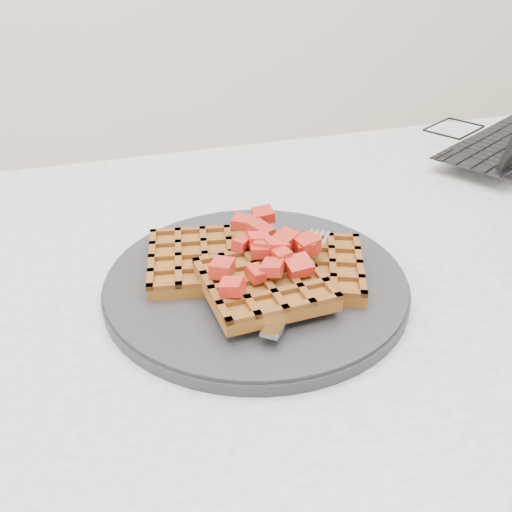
# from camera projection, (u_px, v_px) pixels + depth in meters

# --- Properties ---
(table) EXTENTS (1.20, 0.80, 0.75)m
(table) POSITION_uv_depth(u_px,v_px,m) (367.00, 335.00, 0.71)
(table) COLOR silver
(table) RESTS_ON ground
(plate) EXTENTS (0.31, 0.31, 0.02)m
(plate) POSITION_uv_depth(u_px,v_px,m) (256.00, 282.00, 0.59)
(plate) COLOR black
(plate) RESTS_ON table
(waffles) EXTENTS (0.24, 0.20, 0.03)m
(waffles) POSITION_uv_depth(u_px,v_px,m) (257.00, 269.00, 0.58)
(waffles) COLOR #90551E
(waffles) RESTS_ON plate
(strawberry_pile) EXTENTS (0.15, 0.15, 0.02)m
(strawberry_pile) POSITION_uv_depth(u_px,v_px,m) (256.00, 244.00, 0.57)
(strawberry_pile) COLOR #930D07
(strawberry_pile) RESTS_ON waffles
(fork) EXTENTS (0.13, 0.16, 0.02)m
(fork) POSITION_uv_depth(u_px,v_px,m) (301.00, 282.00, 0.56)
(fork) COLOR silver
(fork) RESTS_ON plate
(laptop) EXTENTS (0.36, 0.34, 0.21)m
(laptop) POSITION_uv_depth(u_px,v_px,m) (500.00, 131.00, 0.92)
(laptop) COLOR black
(laptop) RESTS_ON table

